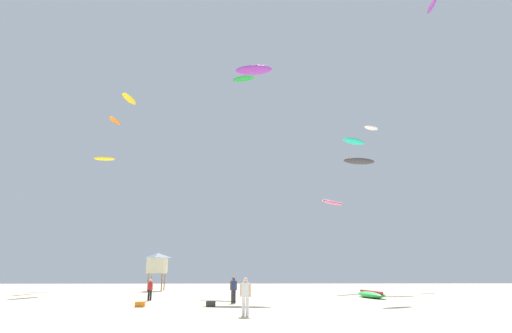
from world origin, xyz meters
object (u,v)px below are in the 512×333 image
at_px(kite_aloft_3, 371,128).
at_px(kite_aloft_8, 333,203).
at_px(person_midground, 233,288).
at_px(cooler_box, 211,304).
at_px(kite_aloft_0, 359,161).
at_px(person_foreground, 245,293).
at_px(kite_aloft_9, 432,6).
at_px(lifeguard_tower, 157,263).
at_px(kite_aloft_6, 354,141).
at_px(kite_aloft_2, 244,79).
at_px(kite_aloft_1, 254,70).
at_px(person_left, 150,288).
at_px(kite_grounded_near, 371,294).
at_px(kite_aloft_5, 129,99).
at_px(kite_aloft_4, 104,159).
at_px(kite_aloft_7, 115,121).
at_px(gear_bag, 140,304).

xyz_separation_m(kite_aloft_3, kite_aloft_8, (-8.92, -11.41, -13.42)).
bearing_deg(kite_aloft_8, person_midground, -122.98).
relative_size(cooler_box, kite_aloft_0, 0.14).
bearing_deg(person_foreground, kite_aloft_9, -35.68).
bearing_deg(lifeguard_tower, person_foreground, -69.24).
distance_m(lifeguard_tower, kite_aloft_6, 25.71).
xyz_separation_m(kite_aloft_0, kite_aloft_2, (-14.03, 4.30, 12.95)).
bearing_deg(kite_aloft_1, kite_aloft_0, 11.13).
xyz_separation_m(person_midground, kite_aloft_6, (10.60, 5.76, 12.56)).
relative_size(person_left, kite_aloft_8, 0.43).
bearing_deg(kite_aloft_6, lifeguard_tower, 147.68).
bearing_deg(kite_aloft_2, kite_aloft_9, -42.80).
xyz_separation_m(person_foreground, kite_grounded_near, (10.27, 13.68, -0.77)).
height_order(kite_grounded_near, kite_aloft_5, kite_aloft_5).
height_order(kite_aloft_1, kite_aloft_4, kite_aloft_1).
xyz_separation_m(kite_aloft_5, kite_aloft_7, (-2.88, 3.43, -1.95)).
bearing_deg(kite_aloft_3, kite_aloft_6, -112.19).
height_order(kite_aloft_4, kite_aloft_9, kite_aloft_9).
distance_m(person_foreground, kite_aloft_1, 33.73).
distance_m(kite_aloft_2, kite_aloft_4, 23.18).
bearing_deg(kite_aloft_5, lifeguard_tower, -37.80).
xyz_separation_m(kite_aloft_6, kite_aloft_8, (0.15, 10.81, -3.82)).
xyz_separation_m(kite_aloft_0, kite_aloft_7, (-32.90, 9.31, 8.52)).
distance_m(kite_grounded_near, gear_bag, 18.67).
bearing_deg(kite_aloft_7, kite_aloft_5, -49.96).
relative_size(kite_aloft_8, kite_aloft_9, 1.43).
bearing_deg(lifeguard_tower, kite_aloft_0, -2.23).
bearing_deg(kite_aloft_0, person_foreground, -117.86).
distance_m(person_foreground, gear_bag, 8.27).
xyz_separation_m(kite_grounded_near, lifeguard_tower, (-20.34, 12.88, 2.78)).
bearing_deg(kite_aloft_4, person_midground, -54.24).
relative_size(kite_grounded_near, kite_aloft_6, 1.78).
height_order(kite_aloft_2, kite_aloft_9, kite_aloft_2).
relative_size(person_left, kite_grounded_near, 0.31).
bearing_deg(gear_bag, person_foreground, -39.30).
bearing_deg(gear_bag, kite_aloft_2, 76.61).
xyz_separation_m(person_midground, kite_aloft_9, (18.80, 4.60, 26.15)).
xyz_separation_m(kite_aloft_0, kite_aloft_8, (-3.63, -0.82, -5.21)).
xyz_separation_m(cooler_box, kite_aloft_1, (2.92, 17.75, 25.42)).
distance_m(person_foreground, kite_aloft_5, 43.12).
bearing_deg(kite_aloft_9, gear_bag, -162.57).
relative_size(gear_bag, kite_aloft_5, 0.14).
distance_m(kite_grounded_near, kite_aloft_4, 41.76).
xyz_separation_m(kite_aloft_3, kite_aloft_6, (-9.07, -22.22, -9.60)).
relative_size(person_midground, kite_grounded_near, 0.35).
relative_size(cooler_box, kite_aloft_3, 0.20).
xyz_separation_m(cooler_box, kite_aloft_3, (20.95, 30.86, 23.00)).
height_order(kite_aloft_2, kite_aloft_6, kite_aloft_2).
xyz_separation_m(kite_aloft_1, kite_aloft_4, (-21.37, 12.53, -7.72)).
height_order(person_foreground, kite_aloft_6, kite_aloft_6).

